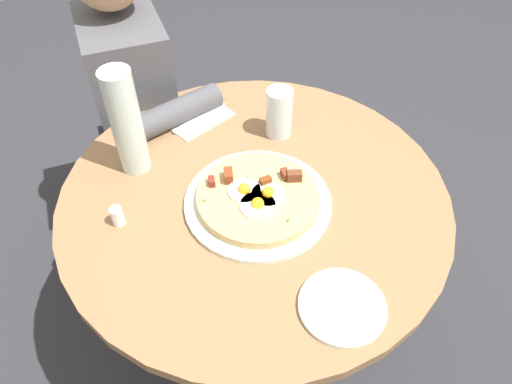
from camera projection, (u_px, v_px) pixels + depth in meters
ground_plane at (255, 335)px, 1.66m from camera, size 6.00×6.00×0.00m
dining_table at (254, 237)px, 1.25m from camera, size 0.92×0.92×0.73m
person_seated at (142, 133)px, 1.62m from camera, size 0.53×0.36×1.14m
pizza_plate at (258, 202)px, 1.09m from camera, size 0.34×0.34×0.01m
breakfast_pizza at (258, 196)px, 1.08m from camera, size 0.28×0.28×0.05m
bread_plate at (342, 306)px, 0.91m from camera, size 0.17×0.17×0.01m
napkin at (196, 116)px, 1.32m from camera, size 0.20×0.21×0.00m
fork at (191, 112)px, 1.32m from camera, size 0.08×0.17×0.00m
knife at (200, 117)px, 1.30m from camera, size 0.08×0.17×0.00m
water_glass at (279, 113)px, 1.22m from camera, size 0.07×0.07×0.13m
water_bottle at (126, 123)px, 1.09m from camera, size 0.07×0.07×0.27m
salt_shaker at (117, 216)px, 1.04m from camera, size 0.03×0.03×0.05m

